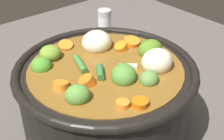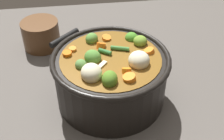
{
  "view_description": "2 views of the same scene",
  "coord_description": "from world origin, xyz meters",
  "views": [
    {
      "loc": [
        -0.32,
        0.26,
        0.38
      ],
      "look_at": [
        0.0,
        -0.01,
        0.12
      ],
      "focal_mm": 50.13,
      "sensor_mm": 36.0,
      "label": 1
    },
    {
      "loc": [
        -0.07,
        -0.55,
        0.54
      ],
      "look_at": [
        0.0,
        -0.02,
        0.11
      ],
      "focal_mm": 46.96,
      "sensor_mm": 36.0,
      "label": 2
    }
  ],
  "objects": [
    {
      "name": "cooking_pot",
      "position": [
        0.0,
        -0.0,
        0.07
      ],
      "size": [
        0.29,
        0.29,
        0.16
      ],
      "color": "black",
      "rests_on": "ground_plane"
    },
    {
      "name": "ground_plane",
      "position": [
        0.0,
        0.0,
        0.0
      ],
      "size": [
        1.1,
        1.1,
        0.0
      ],
      "primitive_type": "plane",
      "color": "#514C47"
    },
    {
      "name": "small_saucepan",
      "position": [
        -0.19,
        0.27,
        0.05
      ],
      "size": [
        0.18,
        0.18,
        0.09
      ],
      "color": "brown",
      "rests_on": "ground_plane"
    }
  ]
}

